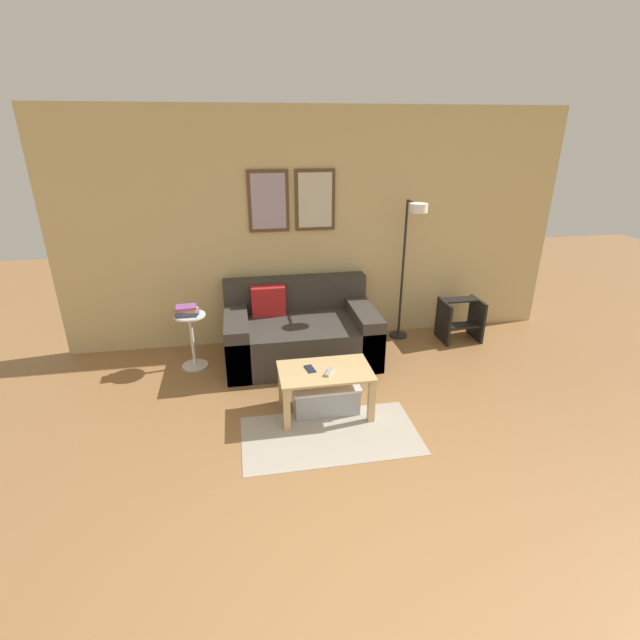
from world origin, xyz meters
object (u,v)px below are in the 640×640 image
Objects in this scene: couch at (300,333)px; book_stack at (187,311)px; storage_bin at (325,396)px; side_table at (192,336)px; floor_lamp at (411,247)px; step_stool at (460,319)px; remote_control at (329,372)px; cell_phone at (310,369)px; coffee_table at (325,379)px.

couch is 1.20m from book_stack.
storage_bin is 1.60m from side_table.
floor_lamp reaches higher than storage_bin.
couch is at bearing 1.95° from book_stack.
step_stool is (0.67, -0.02, -0.88)m from floor_lamp.
floor_lamp reaches higher than couch.
step_stool is at bearing -1.61° from floor_lamp.
floor_lamp is 10.78× the size of remote_control.
floor_lamp is at bearing 31.79° from cell_phone.
floor_lamp is at bearing 178.39° from step_stool.
coffee_table is 3.38× the size of book_stack.
storage_bin is 1.94m from floor_lamp.
couch is 1.91m from step_stool.
storage_bin is at bearing -147.44° from step_stool.
step_stool is (3.05, 0.15, -0.37)m from book_stack.
floor_lamp reaches higher than side_table.
step_stool reaches higher than remote_control.
remote_control is at bearing -64.98° from coffee_table.
floor_lamp reaches higher than coffee_table.
storage_bin is at bearing -8.73° from cell_phone.
storage_bin is 0.31m from remote_control.
side_table is 3.90× the size of remote_control.
couch is 1.07m from cell_phone.
couch is 10.52× the size of remote_control.
book_stack is at bearing -175.95° from floor_lamp.
book_stack reaches higher than side_table.
book_stack reaches higher than cell_phone.
floor_lamp is (1.24, 0.13, 0.86)m from couch.
side_table is at bearing 139.41° from storage_bin.
coffee_table is 1.35× the size of storage_bin.
coffee_table is 0.20m from storage_bin.
floor_lamp is at bearing 4.05° from book_stack.
book_stack is (-1.22, 1.02, 0.50)m from storage_bin.
book_stack is 1.51m from cell_phone.
coffee_table is 5.30× the size of remote_control.
floor_lamp is at bearing 46.39° from coffee_table.
floor_lamp is (1.16, 1.19, 1.01)m from storage_bin.
side_table is 1.49m from cell_phone.
floor_lamp is at bearing 3.86° from side_table.
step_stool reaches higher than cell_phone.
coffee_table is at bearing -103.26° from storage_bin.
cell_phone is at bearing -137.33° from floor_lamp.
side_table is (-1.19, 1.07, 0.02)m from coffee_table.
couch is at bearing -176.68° from step_stool.
couch is at bearing 76.13° from cell_phone.
coffee_table is 1.36× the size of side_table.
remote_control is (0.10, -1.15, 0.14)m from couch.
side_table is (-1.20, 1.03, 0.22)m from storage_bin.
couch is at bearing 1.50° from side_table.
remote_control is 1.07× the size of cell_phone.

